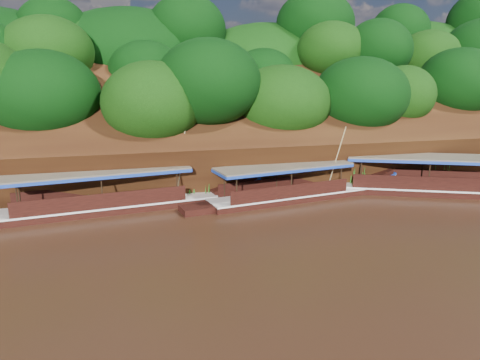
{
  "coord_description": "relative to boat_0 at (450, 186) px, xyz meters",
  "views": [
    {
      "loc": [
        -10.44,
        -21.12,
        8.99
      ],
      "look_at": [
        -3.3,
        7.0,
        1.9
      ],
      "focal_mm": 35.0,
      "sensor_mm": 36.0,
      "label": 1
    }
  ],
  "objects": [
    {
      "name": "boat_0",
      "position": [
        0.0,
        0.0,
        0.0
      ],
      "size": [
        16.38,
        8.72,
        7.3
      ],
      "rotation": [
        0.0,
        0.0,
        -0.41
      ],
      "color": "black",
      "rests_on": "ground"
    },
    {
      "name": "ground",
      "position": [
        -12.18,
        -6.65,
        -0.62
      ],
      "size": [
        160.0,
        160.0,
        0.0
      ],
      "primitive_type": "plane",
      "color": "black",
      "rests_on": "ground"
    },
    {
      "name": "boat_1",
      "position": [
        -10.68,
        1.6,
        -0.06
      ],
      "size": [
        14.52,
        4.52,
        5.49
      ],
      "rotation": [
        0.0,
        0.0,
        0.17
      ],
      "color": "black",
      "rests_on": "ground"
    },
    {
      "name": "riverbank",
      "position": [
        -12.19,
        16.07,
        1.27
      ],
      "size": [
        120.0,
        30.06,
        19.4
      ],
      "color": "black",
      "rests_on": "ground"
    },
    {
      "name": "reeds",
      "position": [
        -14.85,
        2.91,
        0.29
      ],
      "size": [
        48.56,
        2.29,
        2.17
      ],
      "color": "#27721C",
      "rests_on": "ground"
    },
    {
      "name": "boat_2",
      "position": [
        -22.42,
        2.11,
        -0.02
      ],
      "size": [
        17.13,
        4.58,
        5.69
      ],
      "rotation": [
        0.0,
        0.0,
        0.14
      ],
      "color": "black",
      "rests_on": "ground"
    }
  ]
}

